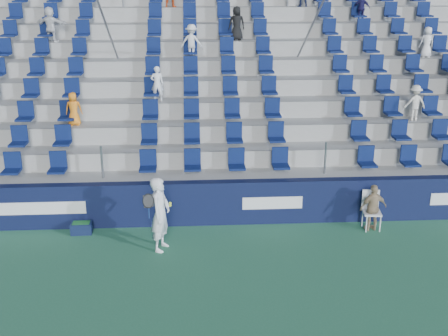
{
  "coord_description": "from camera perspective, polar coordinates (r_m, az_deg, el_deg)",
  "views": [
    {
      "loc": [
        -0.59,
        -10.64,
        6.45
      ],
      "look_at": [
        0.2,
        2.8,
        1.7
      ],
      "focal_mm": 45.0,
      "sensor_mm": 36.0,
      "label": 1
    }
  ],
  "objects": [
    {
      "name": "ball_bin",
      "position": [
        15.08,
        -14.27,
        -5.86
      ],
      "size": [
        0.54,
        0.36,
        0.3
      ],
      "color": "#0F1939",
      "rests_on": "ground"
    },
    {
      "name": "line_judge",
      "position": [
        15.1,
        14.91,
        -3.92
      ],
      "size": [
        0.78,
        0.44,
        1.26
      ],
      "primitive_type": "imported",
      "rotation": [
        0.0,
        0.0,
        3.33
      ],
      "color": "tan",
      "rests_on": "ground"
    },
    {
      "name": "sponsor_wall",
      "position": [
        14.99,
        -0.83,
        -3.54
      ],
      "size": [
        24.0,
        0.32,
        1.2
      ],
      "color": "#0E1536",
      "rests_on": "ground"
    },
    {
      "name": "tennis_player",
      "position": [
        13.58,
        -6.49,
        -4.68
      ],
      "size": [
        0.72,
        0.78,
        1.85
      ],
      "color": "white",
      "rests_on": "ground"
    },
    {
      "name": "grandstand",
      "position": [
        19.38,
        -1.55,
        6.56
      ],
      "size": [
        24.0,
        8.17,
        6.63
      ],
      "color": "#9C9C97",
      "rests_on": "ground"
    },
    {
      "name": "ground",
      "position": [
        12.45,
        -0.17,
        -11.75
      ],
      "size": [
        70.0,
        70.0,
        0.0
      ],
      "primitive_type": "plane",
      "color": "#327450",
      "rests_on": "ground"
    },
    {
      "name": "line_judge_chair",
      "position": [
        15.26,
        14.72,
        -3.84
      ],
      "size": [
        0.5,
        0.51,
        1.03
      ],
      "color": "white",
      "rests_on": "ground"
    }
  ]
}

